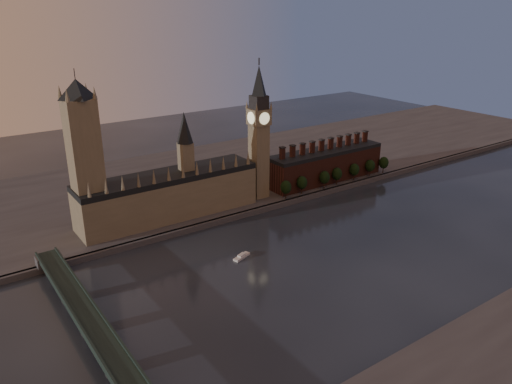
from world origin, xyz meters
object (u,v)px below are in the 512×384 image
at_px(big_ben, 259,131).
at_px(river_boat, 242,256).
at_px(victoria_tower, 85,155).
at_px(westminster_bridge, 102,341).

relative_size(big_ben, river_boat, 8.02).
height_order(victoria_tower, big_ben, victoria_tower).
bearing_deg(big_ben, victoria_tower, 177.80).
xyz_separation_m(victoria_tower, westminster_bridge, (-35.00, -117.70, -51.65)).
xyz_separation_m(westminster_bridge, river_boat, (101.22, 40.74, -6.45)).
distance_m(victoria_tower, river_boat, 116.98).
xyz_separation_m(victoria_tower, big_ben, (130.00, -5.00, -2.26)).
bearing_deg(westminster_bridge, victoria_tower, 73.44).
xyz_separation_m(victoria_tower, river_boat, (66.22, -76.96, -58.10)).
bearing_deg(big_ben, westminster_bridge, -145.67).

